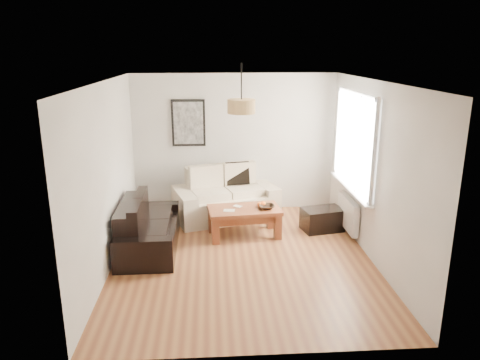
{
  "coord_description": "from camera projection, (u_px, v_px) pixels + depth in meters",
  "views": [
    {
      "loc": [
        -0.45,
        -6.22,
        3.02
      ],
      "look_at": [
        0.0,
        0.6,
        1.05
      ],
      "focal_mm": 34.13,
      "sensor_mm": 36.0,
      "label": 1
    }
  ],
  "objects": [
    {
      "name": "wall_front",
      "position": [
        260.0,
        238.0,
        4.31
      ],
      "size": [
        3.8,
        0.04,
        2.6
      ],
      "primitive_type": null,
      "color": "silver",
      "rests_on": "floor"
    },
    {
      "name": "coffee_table",
      "position": [
        244.0,
        222.0,
        7.61
      ],
      "size": [
        1.25,
        0.77,
        0.48
      ],
      "primitive_type": null,
      "rotation": [
        0.0,
        0.0,
        0.11
      ],
      "color": "brown",
      "rests_on": "floor"
    },
    {
      "name": "wall_right",
      "position": [
        374.0,
        172.0,
        6.59
      ],
      "size": [
        0.04,
        4.5,
        2.6
      ],
      "primitive_type": null,
      "color": "silver",
      "rests_on": "floor"
    },
    {
      "name": "wall_left",
      "position": [
        107.0,
        177.0,
        6.35
      ],
      "size": [
        0.04,
        4.5,
        2.6
      ],
      "primitive_type": null,
      "color": "silver",
      "rests_on": "floor"
    },
    {
      "name": "orange_a",
      "position": [
        264.0,
        204.0,
        7.63
      ],
      "size": [
        0.09,
        0.09,
        0.08
      ],
      "primitive_type": "sphere",
      "rotation": [
        0.0,
        0.0,
        -0.14
      ],
      "color": "orange",
      "rests_on": "fruit_bowl"
    },
    {
      "name": "floor",
      "position": [
        243.0,
        258.0,
        6.83
      ],
      "size": [
        4.5,
        4.5,
        0.0
      ],
      "primitive_type": "plane",
      "color": "brown",
      "rests_on": "ground"
    },
    {
      "name": "fruit_bowl",
      "position": [
        267.0,
        207.0,
        7.51
      ],
      "size": [
        0.28,
        0.28,
        0.06
      ],
      "primitive_type": "imported",
      "rotation": [
        0.0,
        0.0,
        0.07
      ],
      "color": "black",
      "rests_on": "coffee_table"
    },
    {
      "name": "papers",
      "position": [
        229.0,
        210.0,
        7.43
      ],
      "size": [
        0.2,
        0.15,
        0.01
      ],
      "primitive_type": "cube",
      "rotation": [
        0.0,
        0.0,
        -0.14
      ],
      "color": "beige",
      "rests_on": "coffee_table"
    },
    {
      "name": "sofa_leather",
      "position": [
        149.0,
        226.0,
        7.07
      ],
      "size": [
        0.87,
        1.75,
        0.75
      ],
      "primitive_type": null,
      "rotation": [
        0.0,
        0.0,
        1.58
      ],
      "color": "black",
      "rests_on": "floor"
    },
    {
      "name": "window_bay",
      "position": [
        355.0,
        141.0,
        7.27
      ],
      "size": [
        0.14,
        1.9,
        1.6
      ],
      "primitive_type": null,
      "color": "white",
      "rests_on": "wall_right"
    },
    {
      "name": "poster",
      "position": [
        188.0,
        123.0,
        8.43
      ],
      "size": [
        0.62,
        0.04,
        0.87
      ],
      "primitive_type": null,
      "color": "black",
      "rests_on": "wall_back"
    },
    {
      "name": "wall_back",
      "position": [
        234.0,
        143.0,
        8.63
      ],
      "size": [
        3.8,
        0.04,
        2.6
      ],
      "primitive_type": null,
      "color": "silver",
      "rests_on": "floor"
    },
    {
      "name": "pendant_shade",
      "position": [
        241.0,
        106.0,
        6.5
      ],
      "size": [
        0.4,
        0.4,
        0.2
      ],
      "primitive_type": "cylinder",
      "color": "tan",
      "rests_on": "ceiling"
    },
    {
      "name": "ottoman",
      "position": [
        322.0,
        219.0,
        7.85
      ],
      "size": [
        0.75,
        0.57,
        0.39
      ],
      "primitive_type": "cube",
      "rotation": [
        0.0,
        0.0,
        0.21
      ],
      "color": "black",
      "rests_on": "floor"
    },
    {
      "name": "cushion_right",
      "position": [
        237.0,
        173.0,
        8.53
      ],
      "size": [
        0.45,
        0.2,
        0.43
      ],
      "primitive_type": "cube",
      "rotation": [
        0.0,
        0.0,
        0.17
      ],
      "color": "black",
      "rests_on": "loveseat_cream"
    },
    {
      "name": "orange_b",
      "position": [
        263.0,
        204.0,
        7.63
      ],
      "size": [
        0.09,
        0.09,
        0.09
      ],
      "primitive_type": "sphere",
      "rotation": [
        0.0,
        0.0,
        -0.03
      ],
      "color": "#E05312",
      "rests_on": "fruit_bowl"
    },
    {
      "name": "radiator",
      "position": [
        348.0,
        213.0,
        7.6
      ],
      "size": [
        0.1,
        0.9,
        0.52
      ],
      "primitive_type": "cube",
      "color": "white",
      "rests_on": "wall_right"
    },
    {
      "name": "orange_c",
      "position": [
        259.0,
        204.0,
        7.61
      ],
      "size": [
        0.09,
        0.09,
        0.07
      ],
      "primitive_type": "sphere",
      "rotation": [
        0.0,
        0.0,
        -0.32
      ],
      "color": "orange",
      "rests_on": "fruit_bowl"
    },
    {
      "name": "ceiling",
      "position": [
        243.0,
        81.0,
        6.11
      ],
      "size": [
        3.8,
        4.5,
        0.0
      ],
      "primitive_type": null,
      "color": "white",
      "rests_on": "floor"
    },
    {
      "name": "loveseat_cream",
      "position": [
        226.0,
        194.0,
        8.4
      ],
      "size": [
        2.03,
        1.48,
        0.91
      ],
      "primitive_type": null,
      "rotation": [
        0.0,
        0.0,
        0.29
      ],
      "color": "beige",
      "rests_on": "floor"
    },
    {
      "name": "cushion_left",
      "position": [
        209.0,
        175.0,
        8.51
      ],
      "size": [
        0.39,
        0.18,
        0.37
      ],
      "primitive_type": "cube",
      "rotation": [
        0.0,
        0.0,
        -0.19
      ],
      "color": "black",
      "rests_on": "loveseat_cream"
    }
  ]
}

